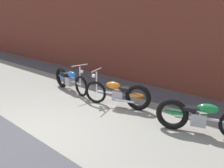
{
  "coord_description": "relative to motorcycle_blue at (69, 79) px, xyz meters",
  "views": [
    {
      "loc": [
        4.36,
        -2.21,
        2.5
      ],
      "look_at": [
        0.33,
        2.22,
        0.75
      ],
      "focal_mm": 37.61,
      "sensor_mm": 36.0,
      "label": 1
    }
  ],
  "objects": [
    {
      "name": "motorcycle_blue",
      "position": [
        0.0,
        0.0,
        0.0
      ],
      "size": [
        2.0,
        0.64,
        1.03
      ],
      "rotation": [
        0.0,
        0.0,
        -0.14
      ],
      "color": "black",
      "rests_on": "ground"
    },
    {
      "name": "motorcycle_orange",
      "position": [
        2.35,
        0.03,
        0.0
      ],
      "size": [
        1.94,
        0.86,
        1.03
      ],
      "rotation": [
        0.0,
        0.0,
        3.46
      ],
      "color": "black",
      "rests_on": "ground"
    },
    {
      "name": "sidewalk_slab",
      "position": [
        1.98,
        -0.78,
        -0.4
      ],
      "size": [
        36.0,
        3.5,
        0.01
      ],
      "primitive_type": "cube",
      "color": "gray",
      "rests_on": "ground"
    },
    {
      "name": "motorcycle_green",
      "position": [
        4.52,
        -0.05,
        0.0
      ],
      "size": [
        1.93,
        0.87,
        1.03
      ],
      "rotation": [
        0.0,
        0.0,
        0.33
      ],
      "color": "black",
      "rests_on": "ground"
    },
    {
      "name": "ground_plane",
      "position": [
        1.98,
        -2.53,
        -0.4
      ],
      "size": [
        80.0,
        80.0,
        0.0
      ],
      "primitive_type": "plane",
      "color": "#47474C"
    },
    {
      "name": "brick_building_wall",
      "position": [
        1.98,
        2.67,
        2.33
      ],
      "size": [
        36.0,
        0.5,
        5.45
      ],
      "primitive_type": "cube",
      "color": "brown",
      "rests_on": "ground"
    }
  ]
}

